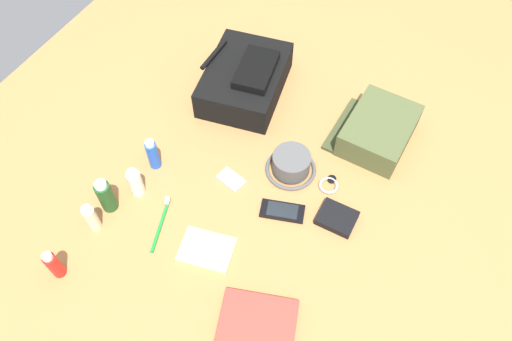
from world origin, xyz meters
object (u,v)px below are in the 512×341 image
(bucket_hat, at_px, (291,164))
(cell_phone, at_px, (282,211))
(lotion_bottle, at_px, (91,218))
(deodorant_spray, at_px, (153,154))
(toothbrush, at_px, (162,221))
(paperback_novel, at_px, (258,323))
(notepad, at_px, (207,250))
(sunscreen_spray, at_px, (54,265))
(shampoo_bottle, at_px, (106,196))
(backpack, at_px, (245,79))
(toothpaste_tube, at_px, (136,182))
(media_player, at_px, (231,180))
(toiletry_pouch, at_px, (378,130))
(wristwatch, at_px, (329,184))
(wallet, at_px, (337,218))

(bucket_hat, distance_m, cell_phone, 0.16)
(cell_phone, bearing_deg, lotion_bottle, 123.16)
(deodorant_spray, height_order, toothbrush, deodorant_spray)
(paperback_novel, bearing_deg, cell_phone, 15.66)
(notepad, bearing_deg, lotion_bottle, 92.65)
(notepad, bearing_deg, bucket_hat, -25.85)
(sunscreen_spray, distance_m, shampoo_bottle, 0.24)
(backpack, distance_m, lotion_bottle, 0.70)
(bucket_hat, distance_m, toothbrush, 0.43)
(toothpaste_tube, bearing_deg, shampoo_bottle, 152.13)
(backpack, bearing_deg, shampoo_bottle, 167.69)
(media_player, bearing_deg, toiletry_pouch, -42.71)
(shampoo_bottle, height_order, paperback_novel, shampoo_bottle)
(shampoo_bottle, xyz_separation_m, toothbrush, (0.03, -0.17, -0.05))
(wristwatch, bearing_deg, lotion_bottle, 129.70)
(media_player, height_order, wristwatch, same)
(bucket_hat, bearing_deg, shampoo_bottle, 131.64)
(bucket_hat, relative_size, deodorant_spray, 1.33)
(lotion_bottle, distance_m, notepad, 0.34)
(toothbrush, bearing_deg, media_player, -25.73)
(lotion_bottle, relative_size, shampoo_bottle, 0.87)
(sunscreen_spray, bearing_deg, lotion_bottle, 0.59)
(toothbrush, bearing_deg, deodorant_spray, 39.43)
(sunscreen_spray, xyz_separation_m, deodorant_spray, (0.43, -0.03, 0.00))
(paperback_novel, bearing_deg, wallet, -8.99)
(deodorant_spray, bearing_deg, toiletry_pouch, -53.54)
(notepad, bearing_deg, deodorant_spray, 46.98)
(media_player, bearing_deg, lotion_bottle, 140.47)
(toothpaste_tube, distance_m, paperback_novel, 0.55)
(toothpaste_tube, xyz_separation_m, toothbrush, (-0.06, -0.12, -0.04))
(toothbrush, bearing_deg, backpack, 3.43)
(shampoo_bottle, relative_size, cell_phone, 0.89)
(wristwatch, relative_size, wallet, 0.65)
(wristwatch, bearing_deg, deodorant_spray, 109.98)
(sunscreen_spray, distance_m, media_player, 0.56)
(toothpaste_tube, relative_size, wristwatch, 1.53)
(lotion_bottle, xyz_separation_m, wallet, (0.36, -0.62, -0.04))
(backpack, relative_size, wallet, 3.51)
(cell_phone, xyz_separation_m, wallet, (0.05, -0.15, 0.01))
(backpack, distance_m, bucket_hat, 0.37)
(lotion_bottle, xyz_separation_m, notepad, (0.09, -0.33, -0.04))
(media_player, bearing_deg, sunscreen_spray, 151.18)
(shampoo_bottle, relative_size, media_player, 1.37)
(cell_phone, height_order, toothbrush, toothbrush)
(wristwatch, bearing_deg, toiletry_pouch, -14.45)
(lotion_bottle, bearing_deg, wallet, -60.07)
(bucket_hat, height_order, toothbrush, bucket_hat)
(shampoo_bottle, relative_size, paperback_novel, 0.55)
(sunscreen_spray, xyz_separation_m, toothbrush, (0.26, -0.16, -0.05))
(wallet, bearing_deg, toothpaste_tube, 109.02)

